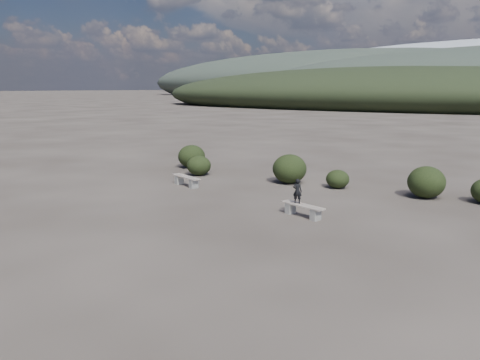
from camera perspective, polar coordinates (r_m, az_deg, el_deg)
The scene contains 9 objects.
ground at distance 14.60m, azimuth -9.49°, elevation -6.23°, with size 1200.00×1200.00×0.00m, color #2F2925.
bench_left at distance 21.02m, azimuth -6.58°, elevation -0.02°, with size 1.82×0.86×0.45m.
bench_right at distance 16.10m, azimuth 7.65°, elevation -3.57°, with size 1.73×0.76×0.42m.
seated_person at distance 16.12m, azimuth 7.01°, elevation -1.35°, with size 0.31×0.21×0.86m, color black.
shrub_a at distance 23.53m, azimuth -5.03°, elevation 1.77°, with size 1.21×1.21×0.99m, color black.
shrub_b at distance 21.60m, azimuth 6.06°, elevation 1.37°, with size 1.56×1.56×1.34m, color black.
shrub_c at distance 20.88m, azimuth 11.82°, elevation 0.12°, with size 1.02×1.02×0.81m, color black.
shrub_d at distance 20.03m, azimuth 21.77°, elevation -0.24°, with size 1.46×1.46×1.28m, color black.
shrub_f at distance 25.79m, azimuth -5.91°, elevation 2.88°, with size 1.48×1.48×1.26m, color black.
Camera 1 is at (9.77, -9.94, 4.34)m, focal length 35.00 mm.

